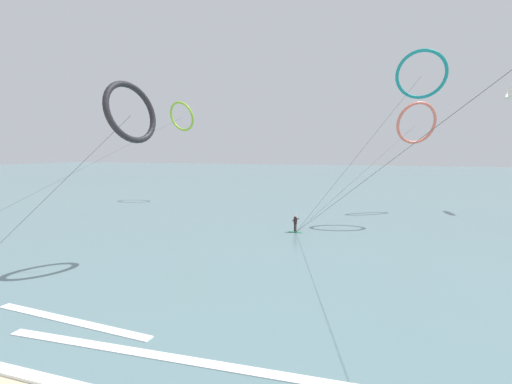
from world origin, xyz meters
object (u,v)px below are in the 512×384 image
Objects in this scene: kite_coral at (417,123)px; kite_charcoal at (131,112)px; surfer_emerald at (295,225)px; kite_teal at (421,75)px; kite_lime at (182,116)px.

kite_charcoal is at bearing 29.16° from kite_coral.
kite_teal is (11.35, 8.25, 15.04)m from surfer_emerald.
kite_charcoal is (14.15, -31.03, -2.90)m from kite_lime.
kite_lime is (-34.28, 0.84, 1.92)m from kite_coral.
kite_teal is at bearing -94.69° from surfer_emerald.
surfer_emerald is at bearing -20.62° from kite_charcoal.
kite_coral reaches higher than kite_charcoal.
kite_lime is 3.15× the size of kite_charcoal.
kite_teal reaches higher than kite_lime.
kite_teal reaches higher than kite_charcoal.
kite_teal is 1.45× the size of kite_charcoal.
kite_teal reaches higher than kite_coral.
kite_charcoal is at bearing 107.72° from surfer_emerald.
kite_teal is 29.76m from kite_charcoal.
surfer_emerald is 31.14m from kite_lime.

